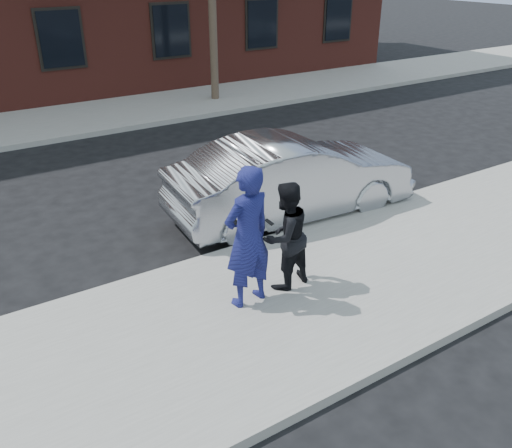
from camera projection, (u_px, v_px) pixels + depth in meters
ground at (307, 291)px, 8.23m from camera, size 100.00×100.00×0.00m
near_sidewalk at (318, 294)px, 8.00m from camera, size 50.00×3.50×0.15m
near_curb at (252, 245)px, 9.36m from camera, size 50.00×0.10×0.15m
far_sidewalk at (83, 118)px, 16.66m from camera, size 50.00×3.50×0.15m
far_curb at (103, 132)px, 15.30m from camera, size 50.00×0.10×0.15m
silver_sedan at (292, 178)px, 10.27m from camera, size 4.89×2.03×1.57m
man_hoodie at (248, 237)px, 7.27m from camera, size 0.80×0.58×2.05m
man_peacoat at (285, 236)px, 7.75m from camera, size 0.88×0.73×1.63m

